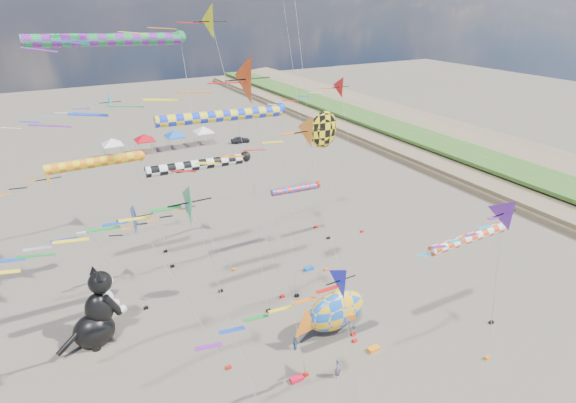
{
  "coord_description": "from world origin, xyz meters",
  "views": [
    {
      "loc": [
        -14.62,
        -13.04,
        23.47
      ],
      "look_at": [
        -0.81,
        12.0,
        10.42
      ],
      "focal_mm": 28.0,
      "sensor_mm": 36.0,
      "label": 1
    }
  ],
  "objects_px": {
    "fish_inflatable": "(335,311)",
    "child_blue": "(295,343)",
    "person_adult": "(338,368)",
    "cat_inflatable": "(94,308)",
    "child_green": "(356,312)",
    "parked_car": "(240,140)"
  },
  "relations": [
    {
      "from": "cat_inflatable",
      "to": "person_adult",
      "type": "height_order",
      "value": "cat_inflatable"
    },
    {
      "from": "fish_inflatable",
      "to": "child_blue",
      "type": "xyz_separation_m",
      "value": [
        -3.56,
        -0.12,
        -1.45
      ]
    },
    {
      "from": "fish_inflatable",
      "to": "parked_car",
      "type": "xyz_separation_m",
      "value": [
        13.3,
        48.93,
        -1.47
      ]
    },
    {
      "from": "fish_inflatable",
      "to": "child_blue",
      "type": "bearing_deg",
      "value": -178.12
    },
    {
      "from": "fish_inflatable",
      "to": "child_green",
      "type": "distance_m",
      "value": 2.91
    },
    {
      "from": "parked_car",
      "to": "child_green",
      "type": "bearing_deg",
      "value": 175.13
    },
    {
      "from": "cat_inflatable",
      "to": "parked_car",
      "type": "xyz_separation_m",
      "value": [
        29.12,
        41.29,
        -2.44
      ]
    },
    {
      "from": "cat_inflatable",
      "to": "child_green",
      "type": "bearing_deg",
      "value": -39.61
    },
    {
      "from": "child_green",
      "to": "parked_car",
      "type": "relative_size",
      "value": 0.34
    },
    {
      "from": "cat_inflatable",
      "to": "person_adult",
      "type": "distance_m",
      "value": 17.85
    },
    {
      "from": "child_blue",
      "to": "person_adult",
      "type": "bearing_deg",
      "value": -123.24
    },
    {
      "from": "person_adult",
      "to": "child_blue",
      "type": "height_order",
      "value": "person_adult"
    },
    {
      "from": "child_green",
      "to": "person_adult",
      "type": "bearing_deg",
      "value": -125.39
    },
    {
      "from": "cat_inflatable",
      "to": "fish_inflatable",
      "type": "height_order",
      "value": "cat_inflatable"
    },
    {
      "from": "cat_inflatable",
      "to": "child_green",
      "type": "xyz_separation_m",
      "value": [
        18.27,
        -7.06,
        -2.44
      ]
    },
    {
      "from": "fish_inflatable",
      "to": "child_green",
      "type": "relative_size",
      "value": 5.78
    },
    {
      "from": "parked_car",
      "to": "cat_inflatable",
      "type": "bearing_deg",
      "value": 152.58
    },
    {
      "from": "child_green",
      "to": "child_blue",
      "type": "xyz_separation_m",
      "value": [
        -6.0,
        -0.69,
        0.02
      ]
    },
    {
      "from": "child_green",
      "to": "parked_car",
      "type": "height_order",
      "value": "parked_car"
    },
    {
      "from": "cat_inflatable",
      "to": "person_adult",
      "type": "relative_size",
      "value": 4.04
    },
    {
      "from": "cat_inflatable",
      "to": "person_adult",
      "type": "xyz_separation_m",
      "value": [
        13.52,
        -11.44,
        -2.26
      ]
    },
    {
      "from": "cat_inflatable",
      "to": "fish_inflatable",
      "type": "relative_size",
      "value": 0.92
    }
  ]
}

